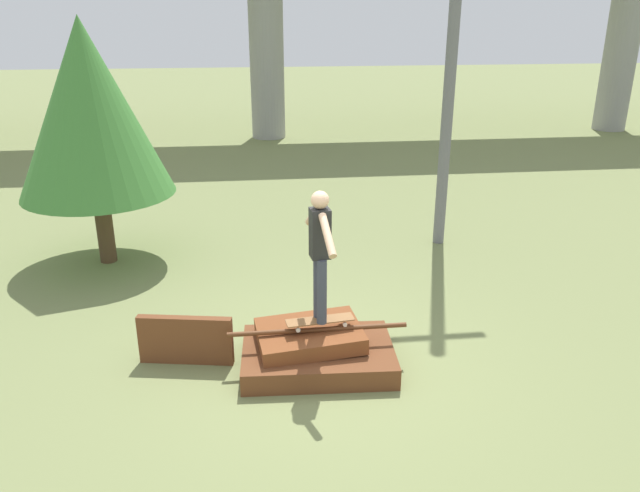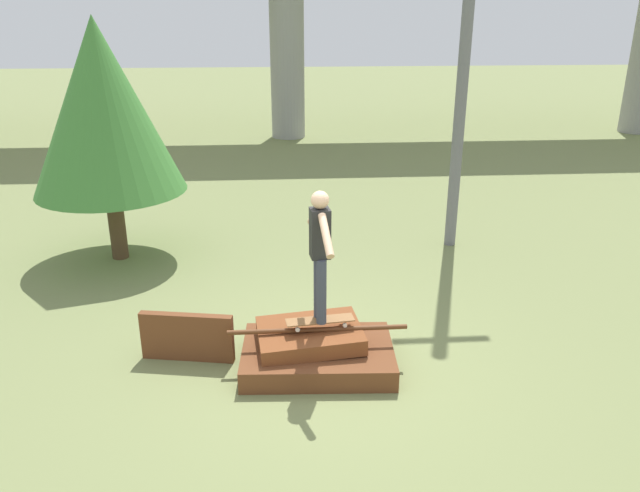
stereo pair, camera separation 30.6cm
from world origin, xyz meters
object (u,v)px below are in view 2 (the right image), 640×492
skater (320,248)px  utility_pole (468,15)px  tree_behind_left (102,107)px  skateboard (320,320)px

skater → utility_pole: bearing=55.8°
skater → utility_pole: 5.38m
utility_pole → tree_behind_left: bearing=-177.8°
utility_pole → tree_behind_left: utility_pole is taller
skateboard → utility_pole: (2.70, 3.96, 3.38)m
skateboard → skater: bearing=11.3°
skater → utility_pole: utility_pole is taller
utility_pole → skater: bearing=-124.2°
skateboard → skater: skater is taller
skater → tree_behind_left: size_ratio=0.40×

